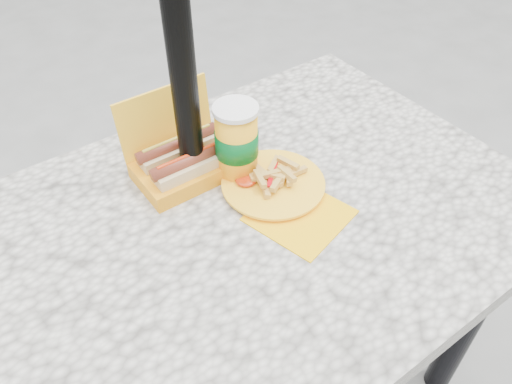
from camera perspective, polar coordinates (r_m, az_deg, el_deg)
picnic_table at (r=1.04m, az=-2.02°, el=-7.55°), size 1.20×0.80×0.75m
umbrella_pole at (r=0.87m, az=-9.06°, el=19.08°), size 0.05×0.05×2.20m
hotdog_box at (r=1.05m, az=-8.14°, el=3.69°), size 0.21×0.15×0.17m
fries_plate at (r=1.02m, az=2.14°, el=0.80°), size 0.22×0.31×0.04m
soda_cup at (r=1.01m, az=-2.23°, el=5.69°), size 0.09×0.09×0.17m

